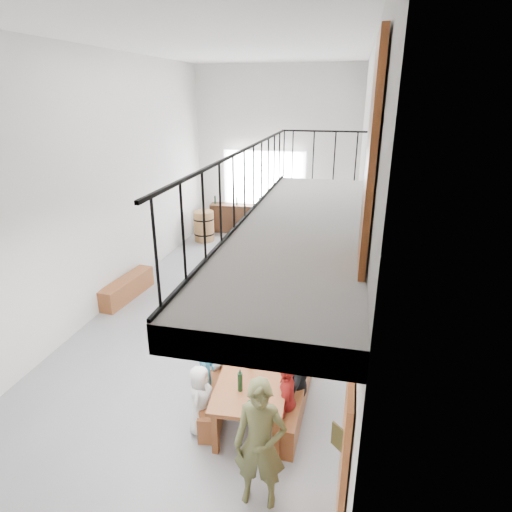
% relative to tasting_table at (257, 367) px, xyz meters
% --- Properties ---
extents(floor, '(12.00, 12.00, 0.00)m').
position_rel_tasting_table_xyz_m(floor, '(-1.37, 3.00, -0.71)').
color(floor, slate).
rests_on(floor, ground).
extents(room_walls, '(12.00, 12.00, 12.00)m').
position_rel_tasting_table_xyz_m(room_walls, '(-1.37, 3.00, 2.85)').
color(room_walls, silver).
rests_on(room_walls, ground).
extents(gateway_portal, '(2.80, 0.08, 2.80)m').
position_rel_tasting_table_xyz_m(gateway_portal, '(-1.77, 8.94, 0.69)').
color(gateway_portal, white).
rests_on(gateway_portal, ground).
extents(right_wall_decor, '(0.07, 8.28, 5.07)m').
position_rel_tasting_table_xyz_m(right_wall_decor, '(1.33, 1.14, 1.04)').
color(right_wall_decor, '#9D5220').
rests_on(right_wall_decor, ground).
extents(balcony, '(1.52, 5.62, 4.00)m').
position_rel_tasting_table_xyz_m(balcony, '(0.61, -0.12, 2.26)').
color(balcony, silver).
rests_on(balcony, ground).
extents(tasting_table, '(1.14, 2.46, 0.79)m').
position_rel_tasting_table_xyz_m(tasting_table, '(0.00, 0.00, 0.00)').
color(tasting_table, brown).
rests_on(tasting_table, ground).
extents(bench_inner, '(0.56, 1.83, 0.42)m').
position_rel_tasting_table_xyz_m(bench_inner, '(-0.63, -0.08, -0.50)').
color(bench_inner, brown).
rests_on(bench_inner, ground).
extents(bench_wall, '(0.33, 2.14, 0.49)m').
position_rel_tasting_table_xyz_m(bench_wall, '(0.60, 0.06, -0.46)').
color(bench_wall, brown).
rests_on(bench_wall, ground).
extents(tableware, '(0.68, 1.70, 0.35)m').
position_rel_tasting_table_xyz_m(tableware, '(-0.04, 0.09, 0.22)').
color(tableware, black).
rests_on(tableware, tasting_table).
extents(side_bench, '(0.56, 1.79, 0.49)m').
position_rel_tasting_table_xyz_m(side_bench, '(-3.87, 3.01, -0.46)').
color(side_bench, brown).
rests_on(side_bench, ground).
extents(oak_barrel, '(0.68, 0.68, 0.99)m').
position_rel_tasting_table_xyz_m(oak_barrel, '(-3.48, 7.47, -0.21)').
color(oak_barrel, brown).
rests_on(oak_barrel, ground).
extents(serving_counter, '(1.90, 0.67, 0.98)m').
position_rel_tasting_table_xyz_m(serving_counter, '(-2.66, 8.65, -0.21)').
color(serving_counter, '#3A2014').
rests_on(serving_counter, ground).
extents(counter_bottles, '(1.62, 0.17, 0.28)m').
position_rel_tasting_table_xyz_m(counter_bottles, '(-2.66, 8.64, 0.42)').
color(counter_bottles, black).
rests_on(counter_bottles, serving_counter).
extents(guest_left_a, '(0.34, 0.52, 1.07)m').
position_rel_tasting_table_xyz_m(guest_left_a, '(-0.68, -0.70, -0.17)').
color(guest_left_a, silver).
rests_on(guest_left_a, ground).
extents(guest_left_b, '(0.41, 0.51, 1.23)m').
position_rel_tasting_table_xyz_m(guest_left_b, '(-0.77, -0.21, -0.09)').
color(guest_left_b, teal).
rests_on(guest_left_b, ground).
extents(guest_left_c, '(0.58, 0.64, 1.08)m').
position_rel_tasting_table_xyz_m(guest_left_c, '(-0.70, 0.31, -0.16)').
color(guest_left_c, silver).
rests_on(guest_left_c, ground).
extents(guest_left_d, '(0.73, 0.89, 1.19)m').
position_rel_tasting_table_xyz_m(guest_left_d, '(-0.68, 0.84, -0.11)').
color(guest_left_d, teal).
rests_on(guest_left_d, ground).
extents(guest_right_a, '(0.29, 0.68, 1.15)m').
position_rel_tasting_table_xyz_m(guest_right_a, '(0.53, -0.49, -0.13)').
color(guest_right_a, '#AE211D').
rests_on(guest_right_a, ground).
extents(guest_right_b, '(0.42, 1.19, 1.27)m').
position_rel_tasting_table_xyz_m(guest_right_b, '(0.61, 0.01, -0.07)').
color(guest_right_b, black).
rests_on(guest_right_b, ground).
extents(guest_right_c, '(0.54, 0.67, 1.19)m').
position_rel_tasting_table_xyz_m(guest_right_c, '(0.53, 0.66, -0.11)').
color(guest_right_c, silver).
rests_on(guest_right_c, ground).
extents(host_standing, '(0.63, 0.43, 1.70)m').
position_rel_tasting_table_xyz_m(host_standing, '(0.40, -1.63, 0.14)').
color(host_standing, '#4F512D').
rests_on(host_standing, ground).
extents(potted_plant, '(0.42, 0.40, 0.37)m').
position_rel_tasting_table_xyz_m(potted_plant, '(1.08, 3.97, -0.52)').
color(potted_plant, '#1B4720').
rests_on(potted_plant, ground).
extents(bicycle_near, '(1.64, 0.93, 0.82)m').
position_rel_tasting_table_xyz_m(bicycle_near, '(-1.39, 8.31, -0.30)').
color(bicycle_near, black).
rests_on(bicycle_near, ground).
extents(bicycle_far, '(1.70, 1.01, 0.99)m').
position_rel_tasting_table_xyz_m(bicycle_far, '(0.23, 8.23, -0.21)').
color(bicycle_far, black).
rests_on(bicycle_far, ground).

